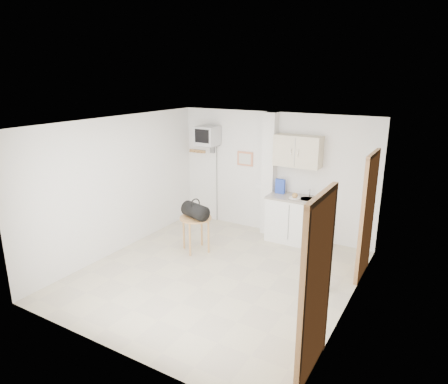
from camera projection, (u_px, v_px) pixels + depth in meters
The scene contains 7 objects.
ground at pixel (216, 274), 6.64m from camera, with size 4.50×4.50×0.00m, color #BAAD95.
room_envelope at pixel (232, 186), 6.16m from camera, with size 4.24×4.54×2.55m.
kitchenette at pixel (295, 202), 7.79m from camera, with size 1.03×0.58×2.10m.
crt_television at pixel (208, 136), 8.47m from camera, with size 0.44×0.45×2.15m.
round_table at pixel (196, 222), 7.39m from camera, with size 0.59×0.59×0.67m.
duffel_bag at pixel (195, 211), 7.27m from camera, with size 0.57×0.42×0.38m.
water_bottle at pixel (326, 282), 6.08m from camera, with size 0.12×0.12×0.35m.
Camera 1 is at (3.14, -5.09, 3.19)m, focal length 32.00 mm.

